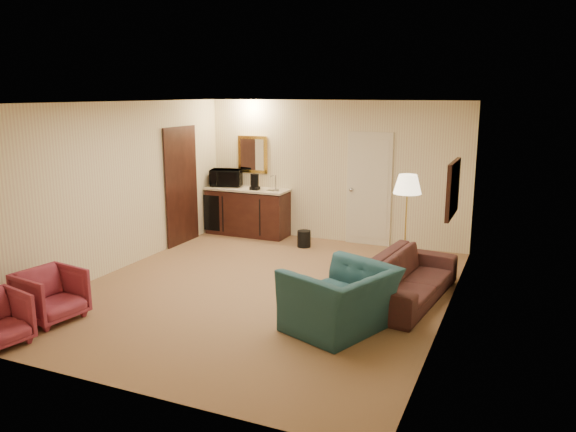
% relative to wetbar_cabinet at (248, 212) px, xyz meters
% --- Properties ---
extents(ground, '(6.00, 6.00, 0.00)m').
position_rel_wetbar_cabinet_xyz_m(ground, '(1.65, -2.72, -0.46)').
color(ground, '#98734D').
rests_on(ground, ground).
extents(room_walls, '(5.02, 6.01, 2.61)m').
position_rel_wetbar_cabinet_xyz_m(room_walls, '(1.55, -1.95, 1.26)').
color(room_walls, beige).
rests_on(room_walls, ground).
extents(wetbar_cabinet, '(1.64, 0.58, 0.92)m').
position_rel_wetbar_cabinet_xyz_m(wetbar_cabinet, '(0.00, 0.00, 0.00)').
color(wetbar_cabinet, '#351811').
rests_on(wetbar_cabinet, ground).
extents(sofa, '(0.86, 2.15, 0.82)m').
position_rel_wetbar_cabinet_xyz_m(sofa, '(3.60, -2.31, -0.05)').
color(sofa, black).
rests_on(sofa, ground).
extents(teal_armchair, '(1.13, 1.36, 1.02)m').
position_rel_wetbar_cabinet_xyz_m(teal_armchair, '(3.09, -3.62, 0.05)').
color(teal_armchair, '#204A51').
rests_on(teal_armchair, ground).
extents(rose_chair_near, '(0.73, 0.76, 0.69)m').
position_rel_wetbar_cabinet_xyz_m(rose_chair_near, '(-0.25, -4.72, -0.11)').
color(rose_chair_near, maroon).
rests_on(rose_chair_near, ground).
extents(coffee_table, '(0.93, 0.75, 0.47)m').
position_rel_wetbar_cabinet_xyz_m(coffee_table, '(3.01, -2.40, -0.23)').
color(coffee_table, '#331711').
rests_on(coffee_table, ground).
extents(floor_lamp, '(0.49, 0.49, 1.56)m').
position_rel_wetbar_cabinet_xyz_m(floor_lamp, '(3.35, -1.32, 0.32)').
color(floor_lamp, gold).
rests_on(floor_lamp, ground).
extents(waste_bin, '(0.27, 0.27, 0.30)m').
position_rel_wetbar_cabinet_xyz_m(waste_bin, '(1.35, -0.41, -0.31)').
color(waste_bin, black).
rests_on(waste_bin, ground).
extents(microwave, '(0.67, 0.49, 0.41)m').
position_rel_wetbar_cabinet_xyz_m(microwave, '(-0.50, 0.08, 0.66)').
color(microwave, black).
rests_on(microwave, wetbar_cabinet).
extents(coffee_maker, '(0.17, 0.17, 0.30)m').
position_rel_wetbar_cabinet_xyz_m(coffee_maker, '(0.21, -0.09, 0.61)').
color(coffee_maker, black).
rests_on(coffee_maker, wetbar_cabinet).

